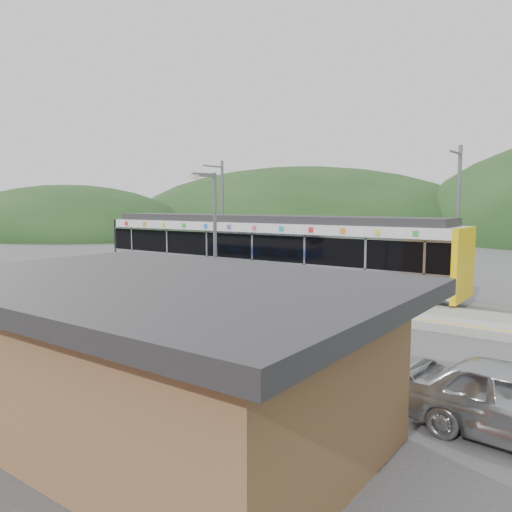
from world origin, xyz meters
The scene contains 9 objects.
ground centered at (0.00, 0.00, 0.00)m, with size 120.00×120.00×0.00m, color #4C4C4F.
hills centered at (6.19, 5.29, 0.00)m, with size 146.00×149.00×26.00m.
platform centered at (0.00, 3.30, 0.15)m, with size 26.00×3.20×0.30m, color #9E9E99.
yellow_line centered at (0.00, 2.00, 0.30)m, with size 26.00×0.10×0.01m, color yellow.
train centered at (-2.16, 6.00, 2.06)m, with size 20.44×3.01×3.74m.
catenary_mast_west centered at (-7.00, 8.56, 3.65)m, with size 0.18×1.80×7.00m.
catenary_mast_east centered at (7.00, 8.56, 3.65)m, with size 0.18×1.80×7.00m.
station_shelter centered at (6.00, -9.01, 1.55)m, with size 9.20×6.20×3.00m.
lamp_post centered at (2.32, -3.12, 3.22)m, with size 0.38×0.99×5.36m.
Camera 1 is at (12.92, -15.37, 4.37)m, focal length 35.00 mm.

